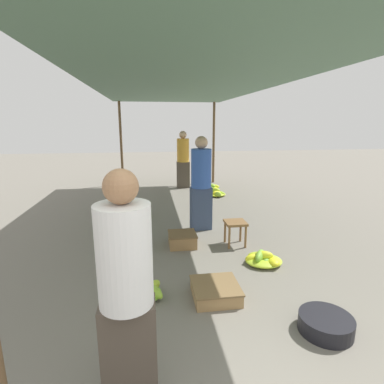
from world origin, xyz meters
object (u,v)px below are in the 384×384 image
at_px(basin_black, 326,324).
at_px(crate_near, 182,239).
at_px(banana_pile_left_0, 138,292).
at_px(shopper_walking_mid, 201,182).
at_px(vendor_foreground, 126,291).
at_px(crate_mid, 215,291).
at_px(banana_pile_right_0, 263,259).
at_px(banana_pile_left_2, 131,229).
at_px(banana_pile_right_1, 212,187).
at_px(banana_pile_left_1, 128,243).
at_px(shopper_walking_far, 183,159).
at_px(banana_pile_right_2, 216,193).
at_px(banana_pile_left_3, 141,213).
at_px(stool, 235,226).

xyz_separation_m(basin_black, crate_near, (-1.14, 2.28, 0.03)).
relative_size(banana_pile_left_0, shopper_walking_mid, 0.35).
bearing_deg(vendor_foreground, crate_mid, 53.31).
height_order(basin_black, banana_pile_right_0, banana_pile_right_0).
xyz_separation_m(banana_pile_left_2, banana_pile_right_1, (2.23, 3.35, -0.00)).
height_order(banana_pile_left_1, shopper_walking_far, shopper_walking_far).
relative_size(banana_pile_right_2, shopper_walking_mid, 0.32).
distance_m(banana_pile_left_0, crate_near, 1.58).
bearing_deg(crate_mid, banana_pile_left_0, 171.15).
bearing_deg(banana_pile_left_3, banana_pile_right_1, 49.45).
xyz_separation_m(banana_pile_right_2, crate_mid, (-1.11, -4.86, 0.01)).
xyz_separation_m(banana_pile_left_0, shopper_walking_far, (1.23, 5.98, 0.85)).
distance_m(crate_near, shopper_walking_far, 4.66).
height_order(stool, banana_pile_right_2, stool).
bearing_deg(shopper_walking_far, banana_pile_right_0, -84.37).
bearing_deg(banana_pile_left_0, crate_near, 64.52).
relative_size(banana_pile_left_2, banana_pile_right_0, 0.95).
relative_size(stool, shopper_walking_mid, 0.23).
distance_m(banana_pile_left_1, banana_pile_right_2, 3.96).
distance_m(banana_pile_right_1, crate_near, 4.29).
bearing_deg(crate_mid, banana_pile_right_1, 78.38).
height_order(banana_pile_left_3, shopper_walking_mid, shopper_walking_mid).
bearing_deg(banana_pile_right_1, shopper_walking_mid, -105.58).
height_order(crate_near, shopper_walking_far, shopper_walking_far).
xyz_separation_m(basin_black, banana_pile_left_2, (-2.01, 3.00, 0.00)).
bearing_deg(banana_pile_left_2, stool, -24.94).
height_order(shopper_walking_mid, shopper_walking_far, shopper_walking_mid).
bearing_deg(shopper_walking_mid, shopper_walking_far, 88.40).
relative_size(basin_black, banana_pile_left_3, 1.18).
xyz_separation_m(banana_pile_left_2, shopper_walking_far, (1.42, 3.85, 0.83)).
height_order(basin_black, shopper_walking_far, shopper_walking_far).
bearing_deg(crate_near, stool, -6.28).
bearing_deg(basin_black, banana_pile_left_1, 131.41).
bearing_deg(banana_pile_left_3, basin_black, -64.83).
distance_m(banana_pile_left_3, banana_pile_right_2, 2.62).
xyz_separation_m(basin_black, banana_pile_left_3, (-1.85, 3.93, 0.02)).
bearing_deg(banana_pile_right_1, banana_pile_left_3, -130.55).
distance_m(banana_pile_left_1, banana_pile_left_2, 0.70).
relative_size(stool, banana_pile_right_2, 0.73).
bearing_deg(banana_pile_right_2, banana_pile_left_3, -140.81).
height_order(banana_pile_left_2, shopper_walking_far, shopper_walking_far).
bearing_deg(shopper_walking_mid, banana_pile_left_3, 142.22).
distance_m(banana_pile_left_3, shopper_walking_mid, 1.66).
bearing_deg(banana_pile_right_2, shopper_walking_far, 121.55).
relative_size(banana_pile_left_1, banana_pile_right_1, 1.06).
bearing_deg(shopper_walking_mid, banana_pile_left_2, -178.21).
relative_size(vendor_foreground, stool, 4.19).
bearing_deg(vendor_foreground, shopper_walking_far, 80.41).
distance_m(banana_pile_left_3, crate_near, 1.79).
bearing_deg(crate_near, banana_pile_left_2, 140.60).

